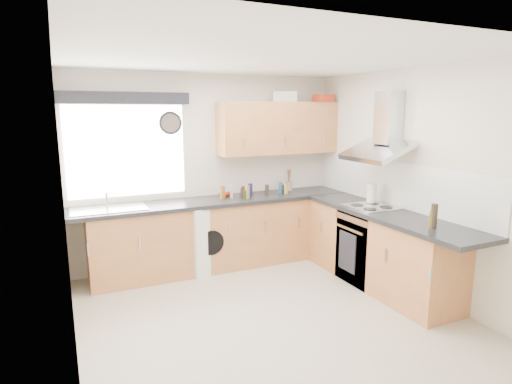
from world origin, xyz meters
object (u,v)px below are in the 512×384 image
upper_cabinets (279,128)px  extractor_hood (382,134)px  oven (369,247)px  washing_machine (204,236)px

upper_cabinets → extractor_hood: bearing=-63.9°
oven → upper_cabinets: (-0.55, 1.32, 1.38)m
oven → upper_cabinets: upper_cabinets is taller
oven → extractor_hood: size_ratio=1.09×
extractor_hood → upper_cabinets: (-0.65, 1.33, 0.03)m
extractor_hood → washing_machine: bearing=145.6°
washing_machine → upper_cabinets: bearing=-10.1°
upper_cabinets → washing_machine: (-1.13, -0.10, -1.37)m
oven → washing_machine: size_ratio=0.98×
extractor_hood → washing_machine: size_ratio=0.90×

